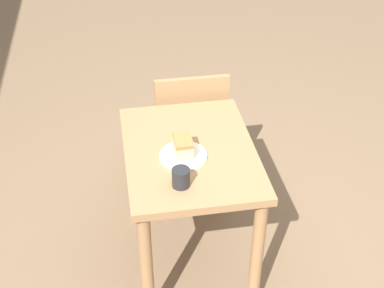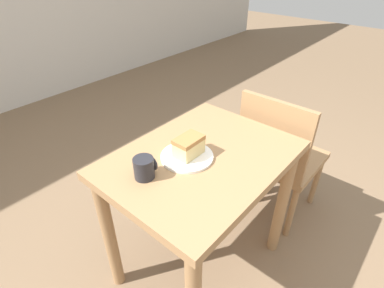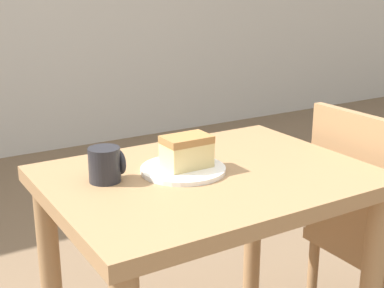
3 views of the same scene
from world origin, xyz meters
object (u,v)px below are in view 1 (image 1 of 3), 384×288
(chair_near_window, at_px, (189,126))
(coffee_mug, at_px, (181,177))
(dining_table_near, at_px, (190,173))
(cake_slice, at_px, (183,146))
(plate, at_px, (183,156))

(chair_near_window, distance_m, coffee_mug, 0.95)
(dining_table_near, height_order, cake_slice, cake_slice)
(dining_table_near, height_order, chair_near_window, chair_near_window)
(dining_table_near, xyz_separation_m, plate, (-0.05, 0.04, 0.15))
(chair_near_window, xyz_separation_m, plate, (-0.67, 0.13, 0.30))
(dining_table_near, bearing_deg, plate, 143.69)
(cake_slice, xyz_separation_m, coffee_mug, (-0.21, 0.04, -0.01))
(chair_near_window, distance_m, cake_slice, 0.76)
(coffee_mug, bearing_deg, plate, -11.71)
(chair_near_window, bearing_deg, dining_table_near, 81.42)
(dining_table_near, distance_m, plate, 0.16)
(dining_table_near, xyz_separation_m, coffee_mug, (-0.25, 0.08, 0.19))
(dining_table_near, relative_size, coffee_mug, 9.49)
(dining_table_near, relative_size, cake_slice, 6.66)
(chair_near_window, xyz_separation_m, cake_slice, (-0.66, 0.13, 0.34))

